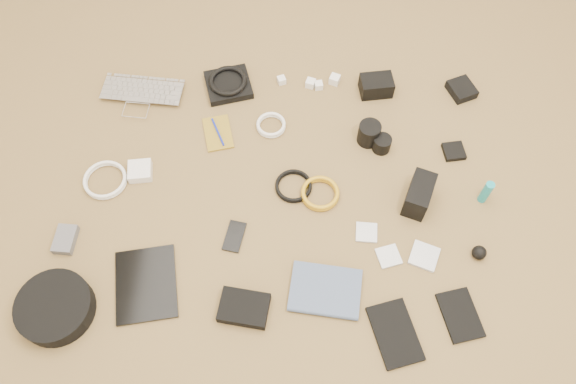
{
  "coord_description": "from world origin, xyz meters",
  "views": [
    {
      "loc": [
        0.08,
        -0.89,
        1.62
      ],
      "look_at": [
        0.05,
        -0.01,
        0.02
      ],
      "focal_mm": 35.0,
      "sensor_mm": 36.0,
      "label": 1
    }
  ],
  "objects_px": {
    "laptop": "(140,100)",
    "dslr_camera": "(376,86)",
    "tablet": "(146,284)",
    "paperback": "(322,316)",
    "phone": "(234,236)",
    "headphone_case": "(55,308)"
  },
  "relations": [
    {
      "from": "tablet",
      "to": "phone",
      "type": "bearing_deg",
      "value": 22.43
    },
    {
      "from": "tablet",
      "to": "laptop",
      "type": "bearing_deg",
      "value": 89.66
    },
    {
      "from": "dslr_camera",
      "to": "tablet",
      "type": "bearing_deg",
      "value": -142.1
    },
    {
      "from": "laptop",
      "to": "dslr_camera",
      "type": "relative_size",
      "value": 2.55
    },
    {
      "from": "laptop",
      "to": "tablet",
      "type": "relative_size",
      "value": 1.26
    },
    {
      "from": "dslr_camera",
      "to": "headphone_case",
      "type": "height_order",
      "value": "dslr_camera"
    },
    {
      "from": "phone",
      "to": "paperback",
      "type": "bearing_deg",
      "value": -30.93
    },
    {
      "from": "tablet",
      "to": "phone",
      "type": "relative_size",
      "value": 2.23
    },
    {
      "from": "tablet",
      "to": "phone",
      "type": "xyz_separation_m",
      "value": [
        0.25,
        0.17,
        -0.0
      ]
    },
    {
      "from": "laptop",
      "to": "dslr_camera",
      "type": "bearing_deg",
      "value": 9.83
    },
    {
      "from": "laptop",
      "to": "headphone_case",
      "type": "xyz_separation_m",
      "value": [
        -0.12,
        -0.78,
        0.02
      ]
    },
    {
      "from": "phone",
      "to": "headphone_case",
      "type": "xyz_separation_m",
      "value": [
        -0.5,
        -0.26,
        0.03
      ]
    },
    {
      "from": "dslr_camera",
      "to": "headphone_case",
      "type": "bearing_deg",
      "value": -147.35
    },
    {
      "from": "laptop",
      "to": "phone",
      "type": "xyz_separation_m",
      "value": [
        0.38,
        -0.52,
        -0.01
      ]
    },
    {
      "from": "dslr_camera",
      "to": "paperback",
      "type": "bearing_deg",
      "value": -111.44
    },
    {
      "from": "dslr_camera",
      "to": "paperback",
      "type": "xyz_separation_m",
      "value": [
        -0.19,
        -0.85,
        -0.02
      ]
    },
    {
      "from": "laptop",
      "to": "headphone_case",
      "type": "relative_size",
      "value": 1.32
    },
    {
      "from": "headphone_case",
      "to": "paperback",
      "type": "distance_m",
      "value": 0.78
    },
    {
      "from": "laptop",
      "to": "paperback",
      "type": "xyz_separation_m",
      "value": [
        0.66,
        -0.77,
        -0.0
      ]
    },
    {
      "from": "phone",
      "to": "paperback",
      "type": "relative_size",
      "value": 0.5
    },
    {
      "from": "dslr_camera",
      "to": "paperback",
      "type": "relative_size",
      "value": 0.55
    },
    {
      "from": "laptop",
      "to": "dslr_camera",
      "type": "height_order",
      "value": "dslr_camera"
    }
  ]
}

